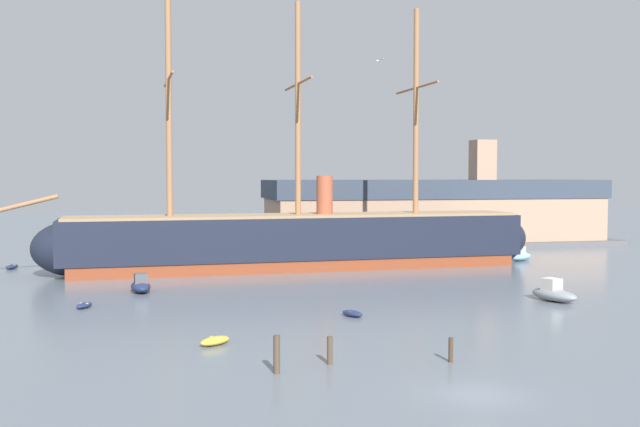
% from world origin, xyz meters
% --- Properties ---
extents(ground_plane, '(400.00, 400.00, 0.00)m').
position_xyz_m(ground_plane, '(0.00, 0.00, 0.00)').
color(ground_plane, slate).
extents(tall_ship, '(61.29, 13.52, 29.47)m').
position_xyz_m(tall_ship, '(0.95, 49.15, 3.21)').
color(tall_ship, brown).
rests_on(tall_ship, ground).
extents(dinghy_foreground_left, '(2.33, 2.08, 0.52)m').
position_xyz_m(dinghy_foreground_left, '(-11.15, 13.26, 0.26)').
color(dinghy_foreground_left, gold).
rests_on(dinghy_foreground_left, ground).
extents(dinghy_near_centre, '(1.68, 2.13, 0.46)m').
position_xyz_m(dinghy_near_centre, '(-0.56, 20.35, 0.23)').
color(dinghy_near_centre, '#1E284C').
rests_on(dinghy_near_centre, ground).
extents(dinghy_mid_left, '(1.56, 1.99, 0.43)m').
position_xyz_m(dinghy_mid_left, '(-20.08, 28.35, 0.22)').
color(dinghy_mid_left, '#1E284C').
rests_on(dinghy_mid_left, ground).
extents(motorboat_mid_right, '(3.14, 4.80, 1.87)m').
position_xyz_m(motorboat_mid_right, '(17.43, 23.33, 0.66)').
color(motorboat_mid_right, gray).
rests_on(motorboat_mid_right, ground).
extents(motorboat_alongside_bow, '(2.14, 4.21, 1.70)m').
position_xyz_m(motorboat_alongside_bow, '(-15.91, 35.75, 0.60)').
color(motorboat_alongside_bow, '#1E284C').
rests_on(motorboat_alongside_bow, ground).
extents(dinghy_far_left, '(1.57, 2.36, 0.51)m').
position_xyz_m(dinghy_far_left, '(-30.18, 55.96, 0.26)').
color(dinghy_far_left, '#1E284C').
rests_on(dinghy_far_left, ground).
extents(motorboat_far_right, '(4.49, 3.80, 1.77)m').
position_xyz_m(motorboat_far_right, '(29.01, 51.18, 0.62)').
color(motorboat_far_right, '#7FB2D6').
rests_on(motorboat_far_right, ground).
extents(dinghy_distant_centre, '(1.79, 2.91, 0.64)m').
position_xyz_m(dinghy_distant_centre, '(0.33, 63.57, 0.32)').
color(dinghy_distant_centre, '#B22D28').
rests_on(dinghy_distant_centre, ground).
extents(mooring_piling_nearest, '(0.25, 0.25, 1.36)m').
position_xyz_m(mooring_piling_nearest, '(1.24, 6.21, 0.68)').
color(mooring_piling_nearest, '#423323').
rests_on(mooring_piling_nearest, ground).
extents(mooring_piling_left_pair, '(0.35, 0.35, 2.01)m').
position_xyz_m(mooring_piling_left_pair, '(-8.55, 5.91, 1.01)').
color(mooring_piling_left_pair, '#4C3D2D').
rests_on(mooring_piling_left_pair, ground).
extents(mooring_piling_right_pair, '(0.31, 0.31, 1.55)m').
position_xyz_m(mooring_piling_right_pair, '(-5.41, 7.14, 0.77)').
color(mooring_piling_right_pair, '#4C3D2D').
rests_on(mooring_piling_right_pair, ground).
extents(dockside_warehouse_right, '(54.21, 17.97, 15.86)m').
position_xyz_m(dockside_warehouse_right, '(26.59, 73.96, 4.88)').
color(dockside_warehouse_right, '#565659').
rests_on(dockside_warehouse_right, ground).
extents(seagull_in_flight, '(0.55, 1.20, 0.14)m').
position_xyz_m(seagull_in_flight, '(0.32, 17.04, 18.13)').
color(seagull_in_flight, silver).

